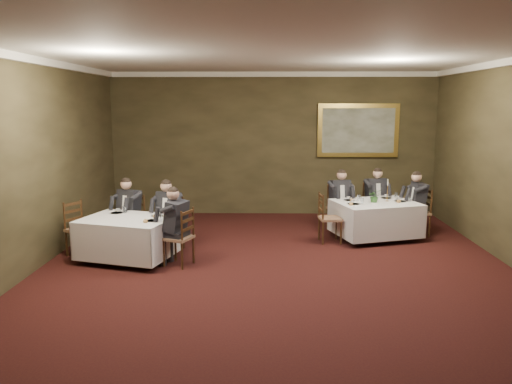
{
  "coord_description": "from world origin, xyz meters",
  "views": [
    {
      "loc": [
        -0.17,
        -7.37,
        2.74
      ],
      "look_at": [
        -0.35,
        1.6,
        1.15
      ],
      "focal_mm": 35.0,
      "sensor_mm": 36.0,
      "label": 1
    }
  ],
  "objects_px": {
    "table_main": "(375,217)",
    "diner_main_backright": "(375,205)",
    "diner_sec_backleft": "(131,221)",
    "chair_sec_backright": "(170,235)",
    "chair_main_backright": "(374,215)",
    "chair_sec_endleft": "(81,240)",
    "chair_main_endright": "(418,222)",
    "chair_main_endleft": "(329,228)",
    "painting": "(358,130)",
    "diner_sec_endright": "(178,236)",
    "diner_main_backleft": "(339,207)",
    "table_second": "(128,235)",
    "diner_sec_backright": "(170,223)",
    "centerpiece": "(375,195)",
    "diner_main_endright": "(418,211)",
    "candlestick": "(387,193)",
    "chair_sec_endright": "(179,249)",
    "chair_sec_backleft": "(132,232)",
    "chair_main_backleft": "(339,218)"
  },
  "relations": [
    {
      "from": "chair_main_endleft",
      "to": "chair_sec_backright",
      "type": "distance_m",
      "value": 3.14
    },
    {
      "from": "chair_sec_endright",
      "to": "centerpiece",
      "type": "relative_size",
      "value": 3.6
    },
    {
      "from": "chair_main_backleft",
      "to": "chair_main_backright",
      "type": "bearing_deg",
      "value": -179.52
    },
    {
      "from": "chair_main_backright",
      "to": "diner_sec_endright",
      "type": "bearing_deg",
      "value": 19.61
    },
    {
      "from": "painting",
      "to": "chair_main_endleft",
      "type": "bearing_deg",
      "value": -110.69
    },
    {
      "from": "diner_sec_endright",
      "to": "candlestick",
      "type": "bearing_deg",
      "value": -42.84
    },
    {
      "from": "chair_main_endright",
      "to": "chair_main_endleft",
      "type": "bearing_deg",
      "value": 104.31
    },
    {
      "from": "table_second",
      "to": "chair_sec_endright",
      "type": "height_order",
      "value": "chair_sec_endright"
    },
    {
      "from": "diner_sec_endright",
      "to": "centerpiece",
      "type": "xyz_separation_m",
      "value": [
        3.71,
        1.79,
        0.39
      ]
    },
    {
      "from": "diner_main_backright",
      "to": "chair_sec_backleft",
      "type": "height_order",
      "value": "diner_main_backright"
    },
    {
      "from": "diner_sec_backright",
      "to": "chair_sec_endleft",
      "type": "relative_size",
      "value": 1.35
    },
    {
      "from": "chair_main_backright",
      "to": "diner_sec_backleft",
      "type": "xyz_separation_m",
      "value": [
        -5.04,
        -1.59,
        0.23
      ]
    },
    {
      "from": "diner_main_endright",
      "to": "painting",
      "type": "distance_m",
      "value": 2.72
    },
    {
      "from": "diner_sec_backleft",
      "to": "chair_sec_endleft",
      "type": "bearing_deg",
      "value": 65.12
    },
    {
      "from": "chair_main_endleft",
      "to": "centerpiece",
      "type": "bearing_deg",
      "value": 101.11
    },
    {
      "from": "table_main",
      "to": "diner_main_backright",
      "type": "bearing_deg",
      "value": 79.12
    },
    {
      "from": "chair_main_backleft",
      "to": "diner_sec_backleft",
      "type": "height_order",
      "value": "diner_sec_backleft"
    },
    {
      "from": "chair_main_backleft",
      "to": "chair_sec_endright",
      "type": "distance_m",
      "value": 3.95
    },
    {
      "from": "chair_main_backleft",
      "to": "candlestick",
      "type": "distance_m",
      "value": 1.24
    },
    {
      "from": "diner_main_endright",
      "to": "diner_sec_backright",
      "type": "distance_m",
      "value": 5.17
    },
    {
      "from": "chair_main_backright",
      "to": "chair_main_endleft",
      "type": "bearing_deg",
      "value": 31.46
    },
    {
      "from": "table_second",
      "to": "chair_sec_endright",
      "type": "relative_size",
      "value": 1.82
    },
    {
      "from": "chair_main_endright",
      "to": "chair_sec_endright",
      "type": "height_order",
      "value": "same"
    },
    {
      "from": "chair_main_backleft",
      "to": "centerpiece",
      "type": "distance_m",
      "value": 1.11
    },
    {
      "from": "chair_main_endleft",
      "to": "chair_sec_endright",
      "type": "relative_size",
      "value": 1.0
    },
    {
      "from": "diner_sec_endright",
      "to": "painting",
      "type": "bearing_deg",
      "value": -20.96
    },
    {
      "from": "chair_main_endright",
      "to": "chair_sec_backright",
      "type": "distance_m",
      "value": 5.17
    },
    {
      "from": "chair_sec_endright",
      "to": "painting",
      "type": "distance_m",
      "value": 5.83
    },
    {
      "from": "chair_sec_backright",
      "to": "diner_main_backright",
      "type": "bearing_deg",
      "value": -135.97
    },
    {
      "from": "chair_sec_endright",
      "to": "chair_sec_endleft",
      "type": "relative_size",
      "value": 1.0
    },
    {
      "from": "table_main",
      "to": "diner_sec_backright",
      "type": "relative_size",
      "value": 1.42
    },
    {
      "from": "painting",
      "to": "table_main",
      "type": "bearing_deg",
      "value": -90.0
    },
    {
      "from": "centerpiece",
      "to": "diner_sec_backright",
      "type": "bearing_deg",
      "value": -167.65
    },
    {
      "from": "diner_sec_backright",
      "to": "centerpiece",
      "type": "height_order",
      "value": "diner_sec_backright"
    },
    {
      "from": "diner_main_endright",
      "to": "chair_sec_endright",
      "type": "height_order",
      "value": "diner_main_endright"
    },
    {
      "from": "diner_main_backleft",
      "to": "chair_main_endright",
      "type": "height_order",
      "value": "diner_main_backleft"
    },
    {
      "from": "table_main",
      "to": "chair_sec_endleft",
      "type": "relative_size",
      "value": 1.9
    },
    {
      "from": "table_main",
      "to": "diner_main_backright",
      "type": "xyz_separation_m",
      "value": [
        0.17,
        0.91,
        0.06
      ]
    },
    {
      "from": "table_main",
      "to": "table_second",
      "type": "xyz_separation_m",
      "value": [
        -4.68,
        -1.54,
        -0.0
      ]
    },
    {
      "from": "diner_main_endright",
      "to": "chair_sec_endright",
      "type": "distance_m",
      "value": 5.15
    },
    {
      "from": "diner_main_backleft",
      "to": "chair_sec_endright",
      "type": "distance_m",
      "value": 3.95
    },
    {
      "from": "diner_sec_backleft",
      "to": "chair_sec_backright",
      "type": "xyz_separation_m",
      "value": [
        0.8,
        -0.21,
        -0.23
      ]
    },
    {
      "from": "chair_sec_backleft",
      "to": "diner_sec_backright",
      "type": "bearing_deg",
      "value": -169.8
    },
    {
      "from": "diner_main_backright",
      "to": "painting",
      "type": "height_order",
      "value": "painting"
    },
    {
      "from": "diner_main_backright",
      "to": "diner_sec_backright",
      "type": "xyz_separation_m",
      "value": [
        -4.24,
        -1.8,
        0.0
      ]
    },
    {
      "from": "chair_main_endleft",
      "to": "candlestick",
      "type": "relative_size",
      "value": 2.1
    },
    {
      "from": "table_main",
      "to": "diner_main_backright",
      "type": "relative_size",
      "value": 1.42
    },
    {
      "from": "table_second",
      "to": "diner_sec_endright",
      "type": "relative_size",
      "value": 1.35
    },
    {
      "from": "table_second",
      "to": "chair_sec_endright",
      "type": "xyz_separation_m",
      "value": [
        0.94,
        -0.27,
        -0.17
      ]
    },
    {
      "from": "table_main",
      "to": "diner_sec_endright",
      "type": "distance_m",
      "value": 4.16
    }
  ]
}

